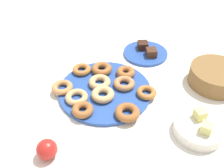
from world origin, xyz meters
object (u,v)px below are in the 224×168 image
melon_chunk_right (207,128)px  donut_10 (83,110)px  donut_6 (100,82)px  donut_3 (104,95)px  donut_0 (124,84)px  donut_7 (82,70)px  fruit_bowl (199,128)px  donut_1 (77,97)px  brownie_far (151,52)px  donut_4 (127,112)px  cake_plate (145,53)px  apple (47,149)px  donut_5 (126,72)px  donut_9 (102,69)px  brownie_near (143,45)px  melon_chunk_left (200,114)px  basket (216,76)px  donut_plate (105,90)px  donut_2 (62,87)px

melon_chunk_right → donut_10: bearing=-97.6°
melon_chunk_right → donut_6: bearing=-119.3°
melon_chunk_right → donut_3: bearing=-112.2°
donut_6 → donut_0: bearing=93.5°
donut_7 → fruit_bowl: fruit_bowl is taller
donut_1 → fruit_bowl: size_ratio=0.51×
brownie_far → fruit_bowl: bearing=21.3°
donut_4 → melon_chunk_right: (0.07, 0.27, 0.03)m
cake_plate → apple: bearing=-24.8°
donut_4 → donut_3: bearing=-129.9°
donut_5 → melon_chunk_right: 0.42m
brownie_far → apple: size_ratio=0.76×
donut_9 → donut_4: bearing=28.6°
brownie_near → donut_6: bearing=-28.3°
donut_1 → donut_5: (-0.18, 0.18, 0.00)m
donut_1 → melon_chunk_left: (0.06, 0.46, 0.03)m
donut_9 → cake_plate: size_ratio=0.42×
brownie_near → basket: (0.22, 0.32, 0.01)m
donut_10 → cake_plate: (-0.44, 0.22, -0.02)m
donut_7 → donut_plate: bearing=49.5°
donut_3 → melon_chunk_left: (0.09, 0.35, 0.03)m
fruit_bowl → melon_chunk_right: melon_chunk_right is taller
donut_9 → melon_chunk_left: 0.47m
donut_6 → donut_5: bearing=128.6°
donut_10 → brownie_far: brownie_far is taller
donut_9 → donut_5: bearing=84.4°
donut_1 → apple: size_ratio=1.33×
donut_4 → brownie_near: brownie_near is taller
donut_7 → melon_chunk_left: bearing=63.3°
donut_2 → basket: size_ratio=0.39×
donut_5 → fruit_bowl: 0.39m
donut_7 → brownie_near: (-0.23, 0.26, 0.00)m
donut_2 → donut_6: bearing=108.8°
donut_5 → donut_6: bearing=-51.4°
donut_plate → donut_7: bearing=-130.5°
donut_5 → fruit_bowl: bearing=45.8°
apple → brownie_near: bearing=157.4°
brownie_near → apple: size_ratio=0.76×
fruit_bowl → apple: size_ratio=2.59×
donut_5 → donut_6: (0.08, -0.10, -0.00)m
cake_plate → basket: 0.35m
brownie_near → donut_3: bearing=-19.7°
donut_5 → melon_chunk_right: size_ratio=2.28×
donut_1 → melon_chunk_left: 0.46m
apple → donut_9: bearing=167.0°
donut_plate → melon_chunk_left: 0.39m
donut_1 → melon_chunk_right: 0.49m
donut_10 → basket: (-0.26, 0.52, 0.01)m
donut_3 → donut_10: (0.09, -0.07, -0.00)m
donut_2 → brownie_far: size_ratio=1.70×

